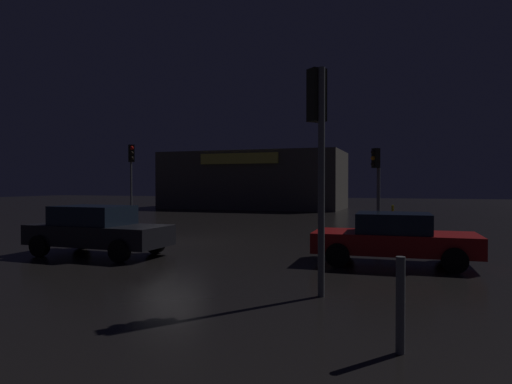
{
  "coord_description": "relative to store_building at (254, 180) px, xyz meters",
  "views": [
    {
      "loc": [
        8.59,
        -14.95,
        2.2
      ],
      "look_at": [
        1.05,
        6.94,
        1.81
      ],
      "focal_mm": 31.31,
      "sensor_mm": 36.0,
      "label": 1
    }
  ],
  "objects": [
    {
      "name": "bollard_kerb_b",
      "position": [
        12.95,
        -15.96,
        -2.01
      ],
      "size": [
        0.12,
        0.12,
        1.17
      ],
      "primitive_type": "cylinder",
      "color": "gold",
      "rests_on": "ground"
    },
    {
      "name": "traffic_signal_main",
      "position": [
        12.3,
        -17.92,
        0.11
      ],
      "size": [
        0.43,
        0.42,
        3.88
      ],
      "color": "#595B60",
      "rests_on": "ground"
    },
    {
      "name": "traffic_signal_cross_right",
      "position": [
        12.02,
        -30.56,
        0.66
      ],
      "size": [
        0.43,
        0.42,
        4.48
      ],
      "color": "#595B60",
      "rests_on": "ground"
    },
    {
      "name": "ground_plane",
      "position": [
        5.15,
        -24.34,
        -2.59
      ],
      "size": [
        120.0,
        120.0,
        0.0
      ],
      "primitive_type": "plane",
      "color": "black"
    },
    {
      "name": "store_building",
      "position": [
        0.0,
        0.0,
        0.0
      ],
      "size": [
        16.4,
        7.91,
        5.18
      ],
      "color": "#4C4742",
      "rests_on": "ground"
    },
    {
      "name": "car_far",
      "position": [
        13.34,
        -26.42,
        -1.87
      ],
      "size": [
        4.42,
        2.18,
        1.41
      ],
      "color": "#A51414",
      "rests_on": "ground"
    },
    {
      "name": "traffic_signal_opposite",
      "position": [
        -1.42,
        -17.34,
        0.82
      ],
      "size": [
        0.42,
        0.42,
        4.49
      ],
      "color": "#595B60",
      "rests_on": "ground"
    },
    {
      "name": "bollard_kerb_a",
      "position": [
        13.64,
        -33.23,
        -1.96
      ],
      "size": [
        0.12,
        0.12,
        1.26
      ],
      "primitive_type": "cylinder",
      "color": "#595B60",
      "rests_on": "ground"
    },
    {
      "name": "car_near",
      "position": [
        4.49,
        -27.74,
        -1.8
      ],
      "size": [
        4.53,
        2.12,
        1.53
      ],
      "color": "black",
      "rests_on": "ground"
    }
  ]
}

